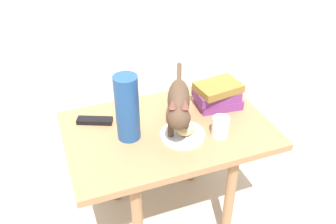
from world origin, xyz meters
The scene contains 9 objects.
ground_plane centered at (0.00, 0.00, 0.00)m, with size 6.00×6.00×0.00m, color #B2A899.
side_table centered at (0.00, 0.00, 0.48)m, with size 0.85×0.56×0.55m.
plate centered at (0.04, -0.07, 0.56)m, with size 0.18×0.18×0.01m, color silver.
bread_roll centered at (0.05, -0.08, 0.59)m, with size 0.08×0.06×0.05m, color #E0BC7A.
cat centered at (0.03, -0.03, 0.68)m, with size 0.22×0.45×0.23m.
book_stack centered at (0.27, 0.08, 0.61)m, with size 0.22×0.17×0.12m.
green_vase centered at (-0.17, 0.00, 0.69)m, with size 0.09×0.09×0.28m, color navy.
candle_jar centered at (0.18, -0.12, 0.59)m, with size 0.07×0.07×0.08m.
tv_remote centered at (-0.28, 0.14, 0.56)m, with size 0.15×0.04×0.02m, color black.
Camera 1 is at (-0.44, -1.16, 1.49)m, focal length 39.68 mm.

